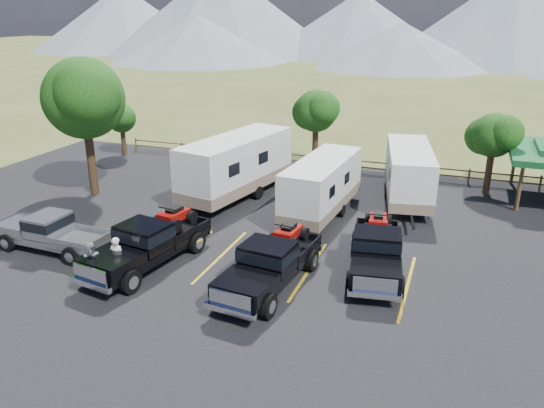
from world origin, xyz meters
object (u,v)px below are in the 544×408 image
(rig_left, at_px, (149,242))
(person_a, at_px, (117,258))
(pickup_silver, at_px, (52,232))
(person_b, at_px, (93,265))
(trailer_right, at_px, (409,174))
(rig_center, at_px, (271,262))
(rig_right, at_px, (377,249))
(tree_big_nw, at_px, (83,98))
(trailer_left, at_px, (236,166))
(trailer_center, at_px, (322,187))

(rig_left, bearing_deg, person_a, -97.08)
(pickup_silver, distance_m, person_b, 4.35)
(trailer_right, xyz_separation_m, person_b, (-10.25, -14.14, -0.67))
(rig_center, height_order, rig_right, rig_center)
(tree_big_nw, distance_m, trailer_left, 9.20)
(rig_center, bearing_deg, person_b, -153.22)
(person_a, bearing_deg, rig_center, -167.10)
(rig_right, distance_m, trailer_center, 6.51)
(trailer_center, bearing_deg, person_b, -116.83)
(tree_big_nw, relative_size, trailer_center, 0.91)
(trailer_left, xyz_separation_m, trailer_center, (5.31, -1.15, -0.26))
(pickup_silver, distance_m, person_a, 4.55)
(trailer_left, bearing_deg, trailer_right, 27.29)
(trailer_center, bearing_deg, rig_left, -118.97)
(rig_left, xyz_separation_m, person_a, (-0.46, -1.56, -0.12))
(rig_center, relative_size, trailer_right, 0.73)
(rig_center, bearing_deg, trailer_right, 77.90)
(trailer_right, bearing_deg, person_b, -136.12)
(trailer_right, bearing_deg, trailer_center, -146.65)
(trailer_right, height_order, person_a, trailer_right)
(rig_right, xyz_separation_m, person_b, (-10.05, -5.10, -0.06))
(pickup_silver, bearing_deg, tree_big_nw, -153.27)
(rig_right, xyz_separation_m, person_a, (-9.50, -4.29, -0.06))
(trailer_left, distance_m, person_b, 11.62)
(trailer_left, relative_size, person_b, 5.45)
(rig_right, distance_m, person_a, 10.42)
(trailer_right, bearing_deg, pickup_silver, -149.61)
(rig_left, xyz_separation_m, trailer_left, (-0.02, 9.17, 0.79))
(rig_left, bearing_deg, rig_right, 26.28)
(trailer_left, distance_m, person_a, 10.78)
(pickup_silver, bearing_deg, person_b, 63.30)
(tree_big_nw, bearing_deg, rig_right, -13.40)
(rig_right, height_order, trailer_left, trailer_left)
(pickup_silver, bearing_deg, trailer_right, 132.64)
(rig_right, xyz_separation_m, trailer_left, (-9.06, 6.45, 0.84))
(trailer_right, height_order, pickup_silver, trailer_right)
(tree_big_nw, height_order, person_b, tree_big_nw)
(rig_right, bearing_deg, rig_left, -171.91)
(tree_big_nw, relative_size, trailer_right, 0.89)
(rig_center, distance_m, person_a, 6.09)
(trailer_left, xyz_separation_m, trailer_right, (9.25, 2.60, -0.23))
(tree_big_nw, height_order, rig_left, tree_big_nw)
(trailer_right, bearing_deg, trailer_left, -174.52)
(rig_right, xyz_separation_m, trailer_right, (0.20, 9.04, 0.61))
(trailer_center, bearing_deg, trailer_right, 47.95)
(trailer_center, bearing_deg, rig_right, -50.29)
(trailer_left, height_order, person_a, trailer_left)
(rig_left, bearing_deg, trailer_left, 99.63)
(trailer_left, height_order, person_b, trailer_left)
(tree_big_nw, bearing_deg, person_b, -52.38)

